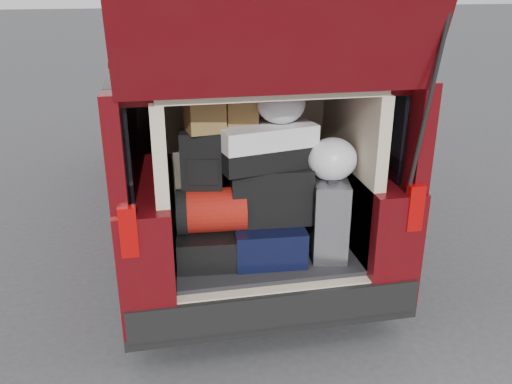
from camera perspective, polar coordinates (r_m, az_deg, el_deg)
ground at (r=3.98m, az=1.02°, el=-14.32°), size 80.00×80.00×0.00m
minivan at (r=5.24m, az=-3.22°, el=5.95°), size 1.90×5.35×2.77m
load_floor at (r=4.05m, az=0.21°, el=-8.92°), size 1.24×1.05×0.55m
black_hardshell at (r=3.72m, az=-5.20°, el=-5.23°), size 0.44×0.57×0.21m
navy_hardshell at (r=3.75m, az=1.13°, el=-4.63°), size 0.50×0.60×0.25m
silver_roller at (r=3.70m, az=7.69°, el=-2.67°), size 0.29×0.40×0.55m
red_duffel at (r=3.57m, az=-4.74°, el=-1.90°), size 0.47×0.33×0.29m
black_soft_case at (r=3.63m, az=1.49°, el=-0.05°), size 0.55×0.35×0.38m
backpack at (r=3.50m, az=-5.76°, el=3.39°), size 0.28×0.20×0.37m
twotone_duffel at (r=3.52m, az=0.97°, el=4.94°), size 0.67×0.44×0.28m
grocery_sack_lower at (r=3.41m, az=-5.41°, el=8.03°), size 0.25×0.22×0.21m
grocery_sack_upper at (r=3.50m, az=-1.82°, el=8.96°), size 0.24×0.21×0.21m
plastic_bag_center at (r=3.49m, az=2.66°, el=9.21°), size 0.36×0.35×0.25m
plastic_bag_right at (r=3.56m, az=8.02°, el=3.45°), size 0.33×0.31×0.28m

